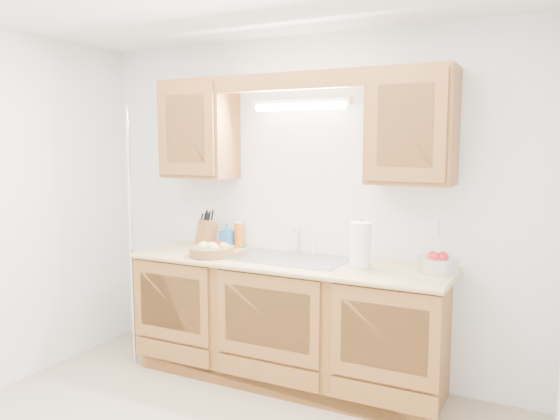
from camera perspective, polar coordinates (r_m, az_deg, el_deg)
The scene contains 17 objects.
room at distance 2.82m, azimuth -10.00°, elevation -2.67°, with size 3.52×3.50×2.50m.
base_cabinets at distance 4.01m, azimuth 0.74°, elevation -11.58°, with size 2.20×0.60×0.86m, color brown.
countertop at distance 3.88m, azimuth 0.66°, elevation -5.48°, with size 2.30×0.63×0.04m, color tan.
upper_cabinet_left at distance 4.35m, azimuth -8.42°, elevation 8.31°, with size 0.55×0.33×0.75m, color brown.
upper_cabinet_right at distance 3.66m, azimuth 13.64°, elevation 8.47°, with size 0.55×0.33×0.75m, color brown.
valance at distance 3.82m, azimuth 0.72°, elevation 13.32°, with size 2.20×0.05×0.12m, color brown.
fluorescent_fixture at distance 4.01m, azimuth 2.16°, elevation 10.96°, with size 0.76×0.08×0.08m.
sink at distance 3.91m, azimuth 0.80°, elevation -6.16°, with size 0.84×0.46×0.36m.
wire_shelf_pole at distance 4.32m, azimuth -15.30°, elevation -2.83°, with size 0.03×0.03×2.00m, color silver.
outlet_plate at distance 3.83m, azimuth 15.64°, elevation -1.82°, with size 0.08×0.01×0.12m, color white.
fruit_basket at distance 4.02m, azimuth -7.11°, elevation -4.15°, with size 0.38×0.38×0.10m.
knife_block at distance 4.37m, azimuth -7.71°, elevation -2.42°, with size 0.13×0.19×0.30m.
orange_canister at distance 4.33m, azimuth -4.32°, elevation -2.53°, with size 0.09×0.09×0.21m.
soap_bottle at distance 4.35m, azimuth -5.57°, elevation -2.65°, with size 0.08×0.09×0.19m, color #236BB1.
sponge at distance 4.35m, azimuth -4.27°, elevation -3.77°, with size 0.11×0.08×0.02m.
paper_towel at distance 3.64m, azimuth 8.41°, elevation -3.67°, with size 0.17×0.17×0.36m.
apple_bowl at distance 3.63m, azimuth 16.13°, elevation -5.38°, with size 0.33×0.33×0.13m.
Camera 1 is at (1.67, -2.22, 1.71)m, focal length 35.00 mm.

